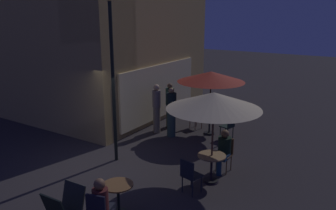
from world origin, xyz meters
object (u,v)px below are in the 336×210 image
Objects in this scene: cafe_chair_1 at (229,125)px; patron_seated_0 at (224,148)px; patron_standing_4 at (171,112)px; patio_umbrella_0 at (211,77)px; cafe_chair_0 at (195,113)px; patron_seated_1 at (102,202)px; cafe_table_1 at (212,163)px; cafe_chair_2 at (226,151)px; street_lamp_near_corner at (112,53)px; cafe_chair_3 at (190,173)px; cafe_table_2 at (118,193)px; patron_standing_2 at (170,105)px; patron_standing_3 at (157,108)px; patio_umbrella_1 at (214,101)px; cafe_table_0 at (210,120)px.

patron_seated_0 reaches higher than cafe_chair_1.
patio_umbrella_0 is at bearing -123.77° from patron_standing_4.
cafe_chair_0 is (0.34, 0.79, -1.52)m from patio_umbrella_0.
cafe_table_1 is at bearing -30.90° from patron_seated_1.
street_lamp_near_corner is at bearing -67.77° from cafe_chair_2.
cafe_chair_1 is 3.88m from cafe_chair_3.
cafe_table_1 is 3.12m from cafe_chair_1.
patron_standing_4 reaches higher than cafe_table_2.
patron_seated_1 is (-3.91, 0.93, 0.14)m from cafe_chair_2.
cafe_chair_1 is at bearing -3.24° from cafe_table_2.
cafe_table_2 is at bearing -7.81° from patron_standing_2.
patron_standing_3 reaches higher than cafe_chair_1.
cafe_table_0 is at bearing 26.34° from patio_umbrella_1.
street_lamp_near_corner is at bearing 92.16° from cafe_chair_3.
patio_umbrella_1 is at bearing -153.66° from cafe_table_0.
patron_standing_2 is (2.27, 3.23, 0.31)m from cafe_chair_2.
patio_umbrella_0 reaches higher than patron_standing_4.
street_lamp_near_corner reaches higher than patron_standing_3.
cafe_table_1 is at bearing -32.99° from cafe_chair_0.
patio_umbrella_1 is 2.68× the size of cafe_chair_3.
patio_umbrella_1 is (0.27, -2.97, -0.99)m from street_lamp_near_corner.
cafe_chair_3 is 0.50× the size of patron_standing_3.
cafe_table_2 is 0.42× the size of patron_standing_2.
patron_standing_4 is at bearing 6.02° from patron_standing_2.
cafe_table_2 is 0.60× the size of patron_seated_0.
patron_seated_1 is at bearing 163.57° from cafe_table_1.
patron_seated_0 is (0.71, -0.02, 0.15)m from cafe_table_1.
patron_standing_2 reaches higher than cafe_table_0.
cafe_chair_1 is (-0.20, -0.82, -1.53)m from patio_umbrella_0.
cafe_chair_2 is at bearing -25.22° from cafe_chair_0.
street_lamp_near_corner is 3.90m from patio_umbrella_0.
patio_umbrella_1 reaches higher than cafe_table_1.
cafe_table_2 is 0.59× the size of patron_seated_1.
cafe_table_0 is at bearing -145.53° from patron_seated_0.
patron_standing_4 is (2.30, 2.64, 0.34)m from cafe_table_1.
cafe_chair_0 is 3.63m from cafe_chair_2.
patio_umbrella_1 reaches higher than patron_seated_0.
cafe_chair_0 is 0.55× the size of patron_standing_2.
cafe_chair_2 is (1.12, -2.99, -2.61)m from street_lamp_near_corner.
patio_umbrella_0 is at bearing 26.34° from cafe_table_1.
cafe_chair_0 is 1.02× the size of cafe_chair_1.
patron_standing_2 is at bearing 5.96° from patron_seated_1.
patron_standing_2 reaches higher than cafe_chair_1.
patron_standing_2 is at bearing 93.89° from patio_umbrella_0.
cafe_table_2 is 0.31× the size of patio_umbrella_0.
patron_standing_4 is (-1.26, 0.25, 0.31)m from cafe_chair_0.
cafe_chair_0 reaches higher than cafe_table_0.
patron_standing_3 is at bearing 57.58° from cafe_chair_3.
cafe_table_1 is 1.63m from patio_umbrella_1.
cafe_chair_3 is at bearing 166.80° from cafe_table_1.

